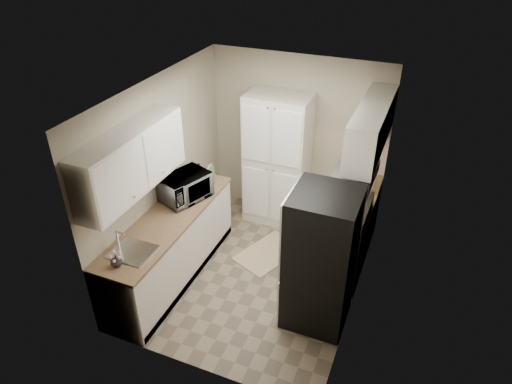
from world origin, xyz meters
TOP-DOWN VIEW (x-y plane):
  - ground at (0.00, 0.00)m, footprint 3.20×3.20m
  - room_shell at (-0.02, -0.01)m, footprint 2.64×3.24m
  - pantry_cabinet at (-0.20, 1.32)m, footprint 0.90×0.55m
  - base_cabinet_left at (-0.99, -0.43)m, footprint 0.60×2.30m
  - countertop_left at (-0.99, -0.43)m, footprint 0.63×2.33m
  - base_cabinet_right at (0.99, 1.19)m, footprint 0.60×0.80m
  - countertop_right at (0.99, 1.19)m, footprint 0.63×0.83m
  - electric_range at (0.97, 0.39)m, footprint 0.71×0.78m
  - refrigerator at (0.94, -0.41)m, footprint 0.70×0.72m
  - microwave at (-0.99, 0.03)m, footprint 0.61×0.73m
  - wine_bottle at (-0.95, 0.34)m, footprint 0.08×0.08m
  - flower_vase at (-1.01, -1.39)m, footprint 0.14×0.14m
  - cutting_board at (-0.84, 0.49)m, footprint 0.06×0.21m
  - toaster_oven at (0.94, 1.13)m, footprint 0.44×0.48m
  - fruit_basket at (0.93, 1.13)m, footprint 0.28×0.28m
  - kitchen_mat at (0.01, 0.44)m, footprint 0.87×1.05m

SIDE VIEW (x-z plane):
  - ground at x=0.00m, z-range 0.00..0.00m
  - kitchen_mat at x=0.01m, z-range 0.00..0.01m
  - base_cabinet_left at x=-0.99m, z-range 0.00..0.88m
  - base_cabinet_right at x=0.99m, z-range 0.00..0.88m
  - electric_range at x=0.97m, z-range -0.09..1.04m
  - refrigerator at x=0.94m, z-range 0.00..1.70m
  - countertop_left at x=-0.99m, z-range 0.88..0.92m
  - countertop_right at x=0.99m, z-range 0.88..0.92m
  - flower_vase at x=-1.01m, z-range 0.92..1.05m
  - pantry_cabinet at x=-0.20m, z-range 0.00..2.00m
  - toaster_oven at x=0.94m, z-range 0.92..1.15m
  - cutting_board at x=-0.84m, z-range 0.92..1.19m
  - wine_bottle at x=-0.95m, z-range 0.92..1.25m
  - microwave at x=-0.99m, z-range 0.92..1.26m
  - fruit_basket at x=0.93m, z-range 1.15..1.25m
  - room_shell at x=-0.02m, z-range 0.37..2.89m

